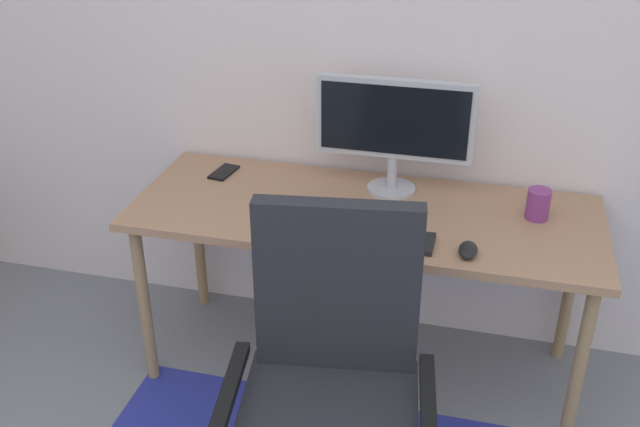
% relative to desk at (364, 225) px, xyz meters
% --- Properties ---
extents(wall_back, '(6.00, 0.10, 2.60)m').
position_rel_desk_xyz_m(wall_back, '(0.04, 0.39, 0.66)').
color(wall_back, silver).
rests_on(wall_back, ground).
extents(desk, '(1.66, 0.64, 0.71)m').
position_rel_desk_xyz_m(desk, '(0.00, 0.00, 0.00)').
color(desk, '#A57958').
rests_on(desk, ground).
extents(monitor, '(0.57, 0.18, 0.43)m').
position_rel_desk_xyz_m(monitor, '(0.07, 0.18, 0.33)').
color(monitor, '#B2B2B7').
rests_on(monitor, desk).
extents(keyboard, '(0.43, 0.13, 0.02)m').
position_rel_desk_xyz_m(keyboard, '(0.05, -0.20, 0.07)').
color(keyboard, black).
rests_on(keyboard, desk).
extents(computer_mouse, '(0.06, 0.10, 0.03)m').
position_rel_desk_xyz_m(computer_mouse, '(0.38, -0.22, 0.08)').
color(computer_mouse, black).
rests_on(computer_mouse, desk).
extents(coffee_cup, '(0.08, 0.08, 0.11)m').
position_rel_desk_xyz_m(coffee_cup, '(0.59, 0.08, 0.12)').
color(coffee_cup, '#7E3273').
rests_on(coffee_cup, desk).
extents(cell_phone, '(0.09, 0.15, 0.01)m').
position_rel_desk_xyz_m(cell_phone, '(-0.59, 0.16, 0.07)').
color(cell_phone, black).
rests_on(cell_phone, desk).
extents(office_chair, '(0.61, 0.55, 1.04)m').
position_rel_desk_xyz_m(office_chair, '(0.06, -0.76, -0.20)').
color(office_chair, slate).
rests_on(office_chair, ground).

